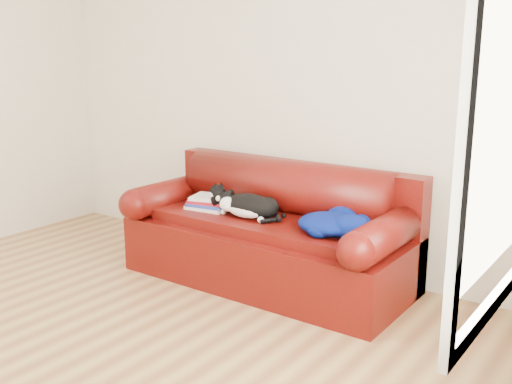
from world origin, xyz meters
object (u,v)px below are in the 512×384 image
at_px(book_stack, 211,202).
at_px(sofa_base, 267,250).
at_px(cat, 249,206).
at_px(blanket, 333,223).

bearing_deg(book_stack, sofa_base, 8.56).
bearing_deg(sofa_base, cat, -130.71).
xyz_separation_m(book_stack, blanket, (1.06, -0.01, 0.02)).
bearing_deg(book_stack, cat, -5.22).
bearing_deg(blanket, cat, -177.59).
bearing_deg(sofa_base, blanket, -7.76).
xyz_separation_m(cat, blanket, (0.67, 0.03, -0.01)).
xyz_separation_m(sofa_base, book_stack, (-0.48, -0.07, 0.31)).
relative_size(book_stack, cat, 0.55).
xyz_separation_m(book_stack, cat, (0.39, -0.04, 0.04)).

